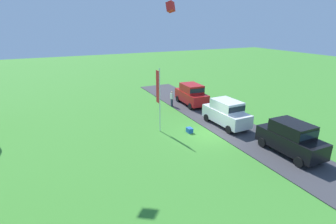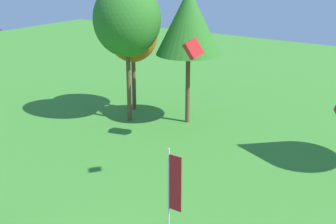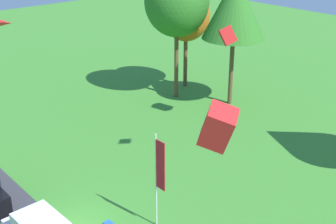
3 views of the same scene
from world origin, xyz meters
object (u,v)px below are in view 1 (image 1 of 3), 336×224
(person_on_lawn, at_px, (172,99))
(cooler_box, at_px, (190,130))
(kite_box_topmost, at_px, (170,7))
(flag_banner, at_px, (158,92))
(car_suv_mid_row, at_px, (191,94))
(car_suv_by_flagpole, at_px, (291,137))
(car_suv_near_entrance, at_px, (226,112))

(person_on_lawn, xyz_separation_m, cooler_box, (-6.97, 1.77, -0.68))
(cooler_box, distance_m, kite_box_topmost, 14.44)
(person_on_lawn, xyz_separation_m, kite_box_topmost, (2.96, -1.23, 9.38))
(kite_box_topmost, bearing_deg, person_on_lawn, 157.46)
(kite_box_topmost, bearing_deg, cooler_box, 163.17)
(flag_banner, bearing_deg, cooler_box, -126.47)
(car_suv_mid_row, relative_size, flag_banner, 0.88)
(person_on_lawn, bearing_deg, flag_banner, 144.45)
(car_suv_by_flagpole, relative_size, car_suv_mid_row, 0.98)
(cooler_box, bearing_deg, flag_banner, 53.53)
(car_suv_mid_row, relative_size, cooler_box, 8.35)
(car_suv_near_entrance, distance_m, cooler_box, 3.74)
(car_suv_by_flagpole, xyz_separation_m, cooler_box, (6.23, 4.32, -1.10))
(kite_box_topmost, bearing_deg, car_suv_near_entrance, -176.71)
(car_suv_by_flagpole, xyz_separation_m, kite_box_topmost, (16.16, 1.31, 8.96))
(person_on_lawn, relative_size, kite_box_topmost, 1.73)
(car_suv_by_flagpole, bearing_deg, cooler_box, 34.71)
(flag_banner, bearing_deg, car_suv_mid_row, -50.26)
(car_suv_mid_row, bearing_deg, cooler_box, 148.97)
(car_suv_near_entrance, relative_size, car_suv_mid_row, 0.99)
(car_suv_near_entrance, height_order, person_on_lawn, car_suv_near_entrance)
(car_suv_by_flagpole, xyz_separation_m, car_suv_mid_row, (12.82, 0.35, 0.00))
(car_suv_near_entrance, relative_size, person_on_lawn, 2.72)
(flag_banner, xyz_separation_m, kite_box_topmost, (8.38, -5.10, 6.89))
(flag_banner, distance_m, cooler_box, 4.10)
(car_suv_near_entrance, relative_size, flag_banner, 0.88)
(person_on_lawn, relative_size, flag_banner, 0.32)
(car_suv_mid_row, distance_m, kite_box_topmost, 9.61)
(person_on_lawn, height_order, cooler_box, person_on_lawn)
(person_on_lawn, height_order, kite_box_topmost, kite_box_topmost)
(car_suv_mid_row, bearing_deg, kite_box_topmost, 16.07)
(car_suv_mid_row, distance_m, person_on_lawn, 2.26)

